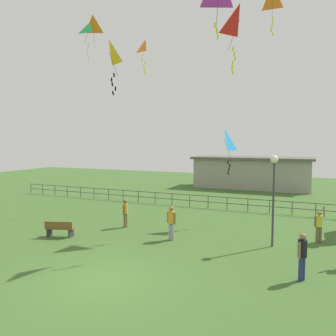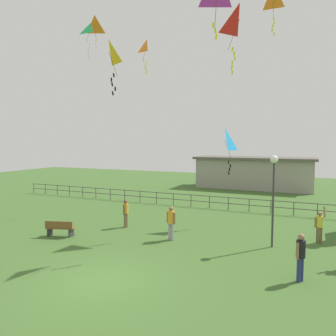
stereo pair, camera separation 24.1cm
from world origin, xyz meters
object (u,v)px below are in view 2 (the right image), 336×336
object	(u,v)px
park_bench	(60,228)
person_4	(320,225)
person_0	(126,211)
kite_8	(95,25)
person_2	(301,254)
person_3	(171,221)
kite_0	(147,49)
kite_1	(225,141)
kite_4	(90,32)
kite_6	(239,22)
lamppost	(274,181)
kite_2	(109,54)

from	to	relation	value
park_bench	person_4	world-z (taller)	person_4
person_0	kite_8	world-z (taller)	kite_8
person_2	kite_8	distance (m)	22.96
person_3	kite_0	world-z (taller)	kite_0
kite_1	kite_0	bearing A→B (deg)	156.86
person_3	kite_8	distance (m)	18.00
person_0	park_bench	bearing A→B (deg)	-125.86
kite_1	person_0	bearing A→B (deg)	-147.09
kite_1	kite_8	distance (m)	14.93
kite_1	kite_4	bearing A→B (deg)	-170.42
park_bench	person_3	size ratio (longest dim) A/B	0.89
person_2	kite_6	size ratio (longest dim) A/B	0.56
kite_1	person_4	bearing A→B (deg)	-19.55
park_bench	kite_0	bearing A→B (deg)	87.53
person_4	kite_1	xyz separation A→B (m)	(-5.27, 1.87, 4.12)
person_2	kite_1	size ratio (longest dim) A/B	0.62
lamppost	kite_8	distance (m)	19.38
person_2	kite_2	distance (m)	12.27
lamppost	kite_0	xyz separation A→B (m)	(-10.03, 6.38, 8.80)
kite_6	kite_8	xyz separation A→B (m)	(-12.86, 6.19, 3.66)
kite_8	person_0	bearing A→B (deg)	-43.08
kite_6	kite_2	bearing A→B (deg)	-159.76
person_0	kite_8	size ratio (longest dim) A/B	0.69
kite_1	kite_2	bearing A→B (deg)	-127.91
lamppost	kite_0	world-z (taller)	kite_0
person_0	kite_1	bearing A→B (deg)	32.91
person_2	kite_4	world-z (taller)	kite_4
park_bench	person_4	bearing A→B (deg)	19.45
person_2	person_3	bearing A→B (deg)	157.04
kite_0	kite_4	bearing A→B (deg)	-112.74
person_4	kite_4	bearing A→B (deg)	178.30
park_bench	person_2	world-z (taller)	person_2
lamppost	park_bench	size ratio (longest dim) A/B	2.81
kite_4	kite_8	bearing A→B (deg)	123.34
lamppost	person_0	size ratio (longest dim) A/B	2.67
kite_0	kite_6	size ratio (longest dim) A/B	0.82
person_0	kite_8	bearing A→B (deg)	136.92
kite_1	kite_8	bearing A→B (deg)	166.60
person_0	person_2	xyz separation A→B (m)	(9.59, -3.80, 0.06)
person_4	kite_0	size ratio (longest dim) A/B	0.72
kite_0	kite_6	xyz separation A→B (m)	(8.28, -6.39, -1.32)
lamppost	park_bench	world-z (taller)	lamppost
kite_1	kite_6	xyz separation A→B (m)	(1.47, -3.48, 5.61)
person_2	kite_2	bearing A→B (deg)	171.08
person_2	person_4	size ratio (longest dim) A/B	0.95
lamppost	kite_8	bearing A→B (deg)	157.06
person_3	kite_1	world-z (taller)	kite_1
kite_1	park_bench	bearing A→B (deg)	-138.94
kite_0	kite_6	bearing A→B (deg)	-37.64
kite_2	kite_4	bearing A→B (deg)	135.47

